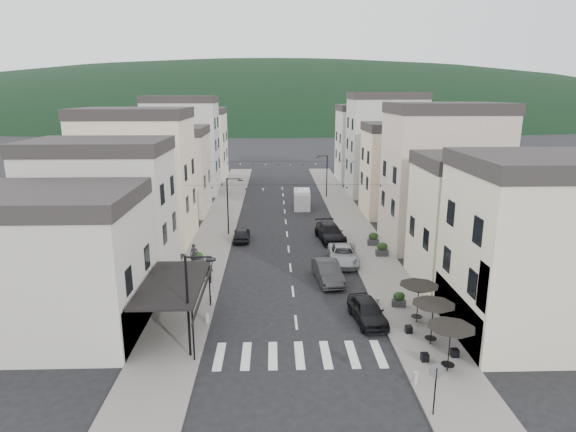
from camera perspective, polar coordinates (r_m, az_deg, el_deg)
The scene contains 30 objects.
ground at distance 26.50m, azimuth 1.61°, elevation -18.35°, with size 700.00×700.00×0.00m, color black.
sidewalk_left at distance 56.43m, azimuth -7.93°, elevation -0.42°, with size 4.00×76.00×0.12m, color slate.
sidewalk_right at distance 56.80m, azimuth 7.29°, elevation -0.30°, with size 4.00×76.00×0.12m, color slate.
hill_backdrop at distance 322.58m, azimuth -1.57°, elevation 11.81°, with size 640.00×360.00×70.00m, color black.
boutique_building at distance 32.38m, azimuth -27.64°, elevation -5.94°, with size 12.00×8.00×8.00m, color beige.
bistro_building at distance 32.08m, azimuth 28.11°, elevation -4.28°, with size 10.00×8.00×10.00m, color beige.
boutique_awning at distance 30.05m, azimuth -13.00°, elevation -7.93°, with size 3.77×7.50×3.28m.
buildings_row_left at distance 61.97m, azimuth -14.06°, elevation 6.33°, with size 10.20×54.16×14.00m.
buildings_row_right at distance 61.49m, azimuth 13.30°, elevation 6.50°, with size 10.20×54.16×14.50m.
cafe_terrace at distance 29.22m, azimuth 16.82°, elevation -10.46°, with size 2.50×8.10×2.53m.
streetlamp_left_near at distance 26.85m, azimuth -11.26°, elevation -9.24°, with size 1.70×0.56×6.00m.
streetlamp_left_far at distance 49.61m, azimuth -6.86°, elevation 1.89°, with size 1.70×0.56×6.00m.
streetlamp_right_far at distance 67.49m, azimuth 4.40°, elevation 5.26°, with size 1.70×0.56×6.00m.
traffic_sign at distance 23.61m, azimuth 17.13°, elevation -18.01°, with size 0.70×0.07×2.70m.
bollards at distance 31.08m, azimuth 1.01°, elevation -12.21°, with size 11.66×10.26×0.60m.
bunting_near at distance 45.12m, azimuth 0.03°, elevation 3.28°, with size 19.00×0.28×0.62m.
bunting_far at distance 60.89m, azimuth -0.45°, elevation 6.17°, with size 19.00×0.28×0.62m.
parked_car_a at distance 31.91m, azimuth 9.40°, elevation -11.00°, with size 1.78×4.42×1.51m, color black.
parked_car_b at distance 37.87m, azimuth 4.73°, elevation -6.58°, with size 1.72×4.94×1.63m, color #2C2D2F.
parked_car_c at distance 42.02m, azimuth 6.54°, elevation -4.57°, with size 2.50×5.41×1.50m, color #9A9EA3.
parked_car_d at distance 48.18m, azimuth 5.02°, elevation -1.97°, with size 2.30×5.67×1.64m, color black.
parked_car_e at distance 48.28m, azimuth -5.52°, elevation -2.12°, with size 1.60×3.98×1.36m, color black.
delivery_van at distance 61.72m, azimuth 1.66°, elevation 2.08°, with size 2.22×5.17×2.44m.
pedestrian_a at distance 41.54m, azimuth -11.07°, elevation -4.53°, with size 0.69×0.45×1.88m, color black.
pedestrian_b at distance 37.67m, azimuth -9.41°, elevation -6.50°, with size 0.88×0.69×1.82m, color #241E28.
planter_la at distance 39.90m, azimuth -11.25°, elevation -6.01°, with size 0.94×0.55×1.02m.
planter_lb at distance 41.79m, azimuth -10.62°, elevation -4.97°, with size 1.14×0.90×1.12m.
planter_ra at distance 34.26m, azimuth 13.00°, elevation -9.59°, with size 0.99×0.64×1.04m.
planter_rb at distance 44.11m, azimuth 11.09°, elevation -3.89°, with size 1.11×0.64×1.22m.
planter_rc at distance 47.01m, azimuth 10.08°, elevation -2.69°, with size 1.16×0.72×1.24m.
Camera 1 is at (-1.40, -22.26, 14.32)m, focal length 30.00 mm.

